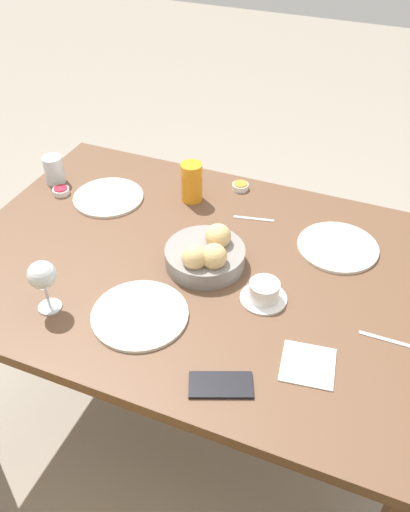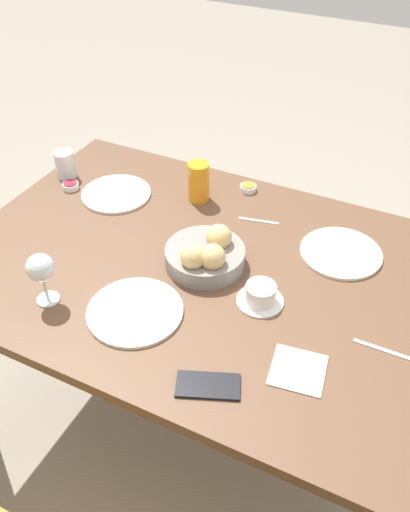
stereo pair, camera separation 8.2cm
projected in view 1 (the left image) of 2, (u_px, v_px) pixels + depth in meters
The scene contains 16 objects.
ground_plane at pixel (199, 407), 2.07m from camera, with size 10.00×10.00×0.00m, color gray.
dining_table at pixel (198, 284), 1.66m from camera, with size 1.44×1.01×0.73m.
bread_basket at pixel (206, 255), 1.57m from camera, with size 0.24×0.24×0.12m.
plate_near_left at pixel (338, 247), 1.65m from camera, with size 0.25×0.25×0.01m.
plate_near_right at pixel (108, 197), 1.86m from camera, with size 0.24×0.24×0.01m.
plate_far_center at pixel (140, 315), 1.43m from camera, with size 0.26×0.26×0.01m.
juice_glass at pixel (192, 182), 1.82m from camera, with size 0.07×0.07×0.14m.
water_tumbler at pixel (54, 170), 1.91m from camera, with size 0.07×0.07×0.10m.
wine_glass at pixel (42, 277), 1.39m from camera, with size 0.08×0.08×0.16m.
coffee_cup at pixel (264, 292), 1.47m from camera, with size 0.13×0.13×0.06m.
jam_bowl_berry at pixel (61, 191), 1.88m from camera, with size 0.06×0.06×0.02m.
jam_bowl_honey at pixel (240, 186), 1.90m from camera, with size 0.06×0.06×0.02m.
fork_silver at pixel (394, 342), 1.37m from camera, with size 0.18×0.01×0.00m.
spoon_coffee at pixel (254, 219), 1.77m from camera, with size 0.13×0.04×0.00m.
napkin at pixel (308, 365), 1.31m from camera, with size 0.15×0.15×0.00m.
cell_phone at pixel (221, 385), 1.26m from camera, with size 0.17×0.12×0.01m.
Camera 1 is at (-0.48, 1.11, 1.78)m, focal length 38.00 mm.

